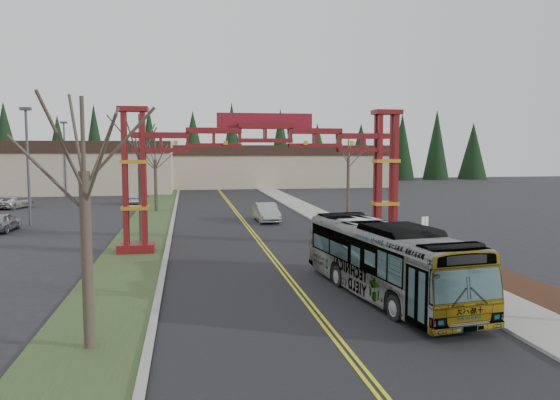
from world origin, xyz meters
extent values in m
plane|color=black|center=(0.00, 0.00, 0.00)|extent=(200.00, 200.00, 0.00)
cube|color=black|center=(0.00, 25.00, 0.01)|extent=(12.00, 110.00, 0.02)
cube|color=yellow|center=(-0.12, 25.00, 0.03)|extent=(0.12, 100.00, 0.01)
cube|color=yellow|center=(0.12, 25.00, 0.03)|extent=(0.12, 100.00, 0.01)
cube|color=#979792|center=(6.15, 25.00, 0.07)|extent=(0.30, 110.00, 0.15)
cube|color=gray|center=(7.60, 25.00, 0.08)|extent=(2.60, 110.00, 0.14)
cube|color=black|center=(10.20, 10.00, 0.06)|extent=(2.60, 50.00, 0.12)
cube|color=#334824|center=(-8.00, 25.00, 0.04)|extent=(4.00, 110.00, 0.08)
cube|color=#979792|center=(-6.15, 25.00, 0.07)|extent=(0.30, 110.00, 0.15)
cube|color=#59120B|center=(-8.00, 18.00, 0.30)|extent=(2.20, 1.60, 0.60)
cube|color=#59120B|center=(-8.55, 17.65, 4.60)|extent=(0.28, 0.28, 8.00)
cube|color=#59120B|center=(-7.45, 17.65, 4.60)|extent=(0.28, 0.28, 8.00)
cube|color=#59120B|center=(-8.55, 18.35, 4.60)|extent=(0.28, 0.28, 8.00)
cube|color=#59120B|center=(-7.45, 18.35, 4.60)|extent=(0.28, 0.28, 8.00)
cube|color=gold|center=(-8.00, 18.00, 2.80)|extent=(1.60, 1.10, 0.22)
cube|color=gold|center=(-8.00, 18.00, 5.60)|extent=(1.60, 1.10, 0.22)
cube|color=#59120B|center=(-8.00, 18.00, 8.75)|extent=(1.80, 1.20, 0.30)
cube|color=#59120B|center=(8.00, 18.00, 0.30)|extent=(2.20, 1.60, 0.60)
cube|color=#59120B|center=(7.45, 17.65, 4.60)|extent=(0.28, 0.28, 8.00)
cube|color=#59120B|center=(8.55, 17.65, 4.60)|extent=(0.28, 0.28, 8.00)
cube|color=#59120B|center=(7.45, 18.35, 4.60)|extent=(0.28, 0.28, 8.00)
cube|color=#59120B|center=(8.55, 18.35, 4.60)|extent=(0.28, 0.28, 8.00)
cube|color=gold|center=(8.00, 18.00, 2.80)|extent=(1.60, 1.10, 0.22)
cube|color=gold|center=(8.00, 18.00, 5.60)|extent=(1.60, 1.10, 0.22)
cube|color=#59120B|center=(8.00, 18.00, 8.75)|extent=(1.80, 1.20, 0.30)
cube|color=#59120B|center=(0.00, 18.00, 7.50)|extent=(16.00, 0.90, 1.00)
cube|color=#59120B|center=(0.00, 18.00, 6.60)|extent=(16.00, 0.90, 0.60)
cube|color=maroon|center=(0.00, 18.00, 8.15)|extent=(6.00, 0.25, 0.90)
cube|color=#B9A88D|center=(-30.00, 72.00, 3.75)|extent=(46.00, 22.00, 7.50)
cube|color=#B9A88D|center=(10.00, 80.00, 3.50)|extent=(38.00, 20.00, 7.00)
cube|color=black|center=(10.00, 69.90, 6.20)|extent=(38.00, 0.40, 1.60)
cone|color=black|center=(-38.00, 92.00, 6.50)|extent=(5.60, 5.60, 13.00)
cylinder|color=#382D26|center=(-38.00, 92.00, 0.80)|extent=(0.80, 0.80, 1.60)
cone|color=black|center=(-29.50, 92.00, 6.50)|extent=(5.60, 5.60, 13.00)
cylinder|color=#382D26|center=(-29.50, 92.00, 0.80)|extent=(0.80, 0.80, 1.60)
cone|color=black|center=(-21.00, 92.00, 6.50)|extent=(5.60, 5.60, 13.00)
cylinder|color=#382D26|center=(-21.00, 92.00, 0.80)|extent=(0.80, 0.80, 1.60)
cone|color=black|center=(-12.50, 92.00, 6.50)|extent=(5.60, 5.60, 13.00)
cylinder|color=#382D26|center=(-12.50, 92.00, 0.80)|extent=(0.80, 0.80, 1.60)
cone|color=black|center=(-4.00, 92.00, 6.50)|extent=(5.60, 5.60, 13.00)
cylinder|color=#382D26|center=(-4.00, 92.00, 0.80)|extent=(0.80, 0.80, 1.60)
cone|color=black|center=(4.50, 92.00, 6.50)|extent=(5.60, 5.60, 13.00)
cylinder|color=#382D26|center=(4.50, 92.00, 0.80)|extent=(0.80, 0.80, 1.60)
cone|color=black|center=(13.00, 92.00, 6.50)|extent=(5.60, 5.60, 13.00)
cylinder|color=#382D26|center=(13.00, 92.00, 0.80)|extent=(0.80, 0.80, 1.60)
cone|color=black|center=(21.50, 92.00, 6.50)|extent=(5.60, 5.60, 13.00)
cylinder|color=#382D26|center=(21.50, 92.00, 0.80)|extent=(0.80, 0.80, 1.60)
cone|color=black|center=(30.00, 92.00, 6.50)|extent=(5.60, 5.60, 13.00)
cylinder|color=#382D26|center=(30.00, 92.00, 0.80)|extent=(0.80, 0.80, 1.60)
cone|color=black|center=(38.50, 92.00, 6.50)|extent=(5.60, 5.60, 13.00)
cylinder|color=#382D26|center=(38.50, 92.00, 0.80)|extent=(0.80, 0.80, 1.60)
cone|color=black|center=(47.00, 92.00, 6.50)|extent=(5.60, 5.60, 13.00)
cylinder|color=#382D26|center=(47.00, 92.00, 0.80)|extent=(0.80, 0.80, 1.60)
cone|color=black|center=(55.50, 92.00, 6.50)|extent=(5.60, 5.60, 13.00)
cylinder|color=#382D26|center=(55.50, 92.00, 0.80)|extent=(0.80, 0.80, 1.60)
imported|color=#95979B|center=(3.48, 5.85, 1.62)|extent=(4.22, 11.87, 3.24)
imported|color=#A5A8AD|center=(1.98, 31.06, 0.82)|extent=(1.90, 5.02, 1.64)
imported|color=#9B9BA2|center=(-19.07, 28.84, 0.75)|extent=(2.03, 4.49, 1.49)
imported|color=#A3A6AB|center=(-11.00, 48.98, 0.68)|extent=(1.79, 4.22, 1.35)
imported|color=silver|center=(-23.17, 46.48, 0.65)|extent=(3.64, 5.15, 1.30)
cylinder|color=#382D26|center=(-8.00, 1.57, 2.84)|extent=(0.35, 0.35, 5.68)
cylinder|color=#382D26|center=(-8.00, 1.57, 6.78)|extent=(0.13, 0.13, 2.40)
cylinder|color=#382D26|center=(-8.00, 22.29, 3.26)|extent=(0.34, 0.34, 6.52)
cylinder|color=#382D26|center=(-8.00, 22.29, 7.57)|extent=(0.13, 0.13, 2.32)
cylinder|color=#382D26|center=(-8.00, 40.51, 2.66)|extent=(0.33, 0.33, 5.32)
cylinder|color=#382D26|center=(-8.00, 40.51, 6.35)|extent=(0.12, 0.12, 2.25)
cylinder|color=#382D26|center=(10.00, 33.06, 2.80)|extent=(0.30, 0.30, 5.59)
cylinder|color=#382D26|center=(10.00, 33.06, 6.52)|extent=(0.11, 0.11, 2.05)
cylinder|color=#3F3F44|center=(-17.84, 32.02, 4.78)|extent=(0.21, 0.21, 9.56)
cube|color=#3F3F44|center=(-17.84, 32.02, 9.66)|extent=(0.85, 0.42, 0.27)
cylinder|color=#3F3F44|center=(-20.95, 60.98, 4.90)|extent=(0.22, 0.22, 9.80)
cube|color=#3F3F44|center=(-20.95, 60.98, 9.91)|extent=(0.87, 0.44, 0.27)
cylinder|color=#3F3F44|center=(9.23, 14.56, 1.16)|extent=(0.06, 0.06, 2.31)
cube|color=white|center=(9.23, 14.56, 2.00)|extent=(0.50, 0.23, 0.63)
cylinder|color=orange|center=(9.56, 15.61, 0.55)|extent=(0.58, 0.58, 1.11)
cylinder|color=white|center=(9.56, 15.61, 0.72)|extent=(0.60, 0.60, 0.13)
cylinder|color=white|center=(9.56, 15.61, 0.39)|extent=(0.60, 0.60, 0.13)
cylinder|color=orange|center=(9.32, 20.17, 0.50)|extent=(0.52, 0.52, 0.99)
cylinder|color=white|center=(9.32, 20.17, 0.65)|extent=(0.54, 0.54, 0.12)
cylinder|color=white|center=(9.32, 20.17, 0.35)|extent=(0.54, 0.54, 0.12)
cylinder|color=orange|center=(9.60, 23.02, 0.44)|extent=(0.46, 0.46, 0.88)
cylinder|color=white|center=(9.60, 23.02, 0.57)|extent=(0.48, 0.48, 0.11)
cylinder|color=white|center=(9.60, 23.02, 0.31)|extent=(0.48, 0.48, 0.11)
camera|label=1|loc=(-4.86, -16.05, 6.36)|focal=35.00mm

